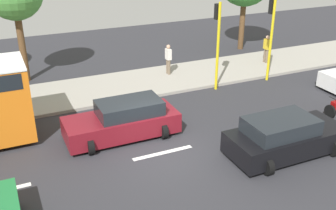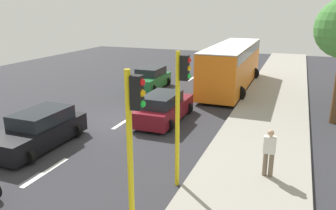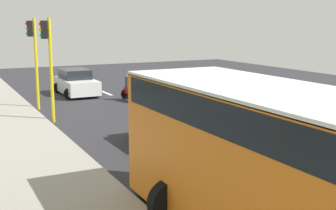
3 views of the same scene
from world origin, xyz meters
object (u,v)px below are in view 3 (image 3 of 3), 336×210
(car_black, at_px, (196,98))
(motorcycle, at_px, (130,89))
(car_maroon, at_px, (176,128))
(car_white, at_px, (76,83))
(traffic_light_corner, at_px, (48,55))
(traffic_light_midblock, at_px, (34,51))

(car_black, xyz_separation_m, motorcycle, (1.61, -4.52, -0.07))
(car_black, distance_m, motorcycle, 4.80)
(car_maroon, height_order, car_black, same)
(car_black, bearing_deg, car_white, -65.08)
(car_maroon, height_order, traffic_light_corner, traffic_light_corner)
(car_white, xyz_separation_m, car_maroon, (0.07, 12.96, 0.00))
(car_white, relative_size, traffic_light_midblock, 0.89)
(car_white, distance_m, motorcycle, 3.99)
(car_maroon, relative_size, traffic_light_midblock, 1.01)
(traffic_light_corner, bearing_deg, traffic_light_midblock, -90.00)
(car_white, height_order, motorcycle, motorcycle)
(motorcycle, bearing_deg, traffic_light_midblock, 2.73)
(motorcycle, bearing_deg, traffic_light_corner, 34.47)
(car_white, relative_size, car_maroon, 0.88)
(car_white, distance_m, traffic_light_midblock, 5.26)
(car_black, relative_size, traffic_light_corner, 1.01)
(car_maroon, height_order, traffic_light_midblock, traffic_light_midblock)
(car_maroon, xyz_separation_m, motorcycle, (-2.14, -9.55, -0.07))
(car_white, height_order, car_black, same)
(car_black, distance_m, traffic_light_midblock, 8.29)
(motorcycle, xyz_separation_m, traffic_light_midblock, (5.13, 0.24, 2.29))
(car_maroon, distance_m, motorcycle, 9.79)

